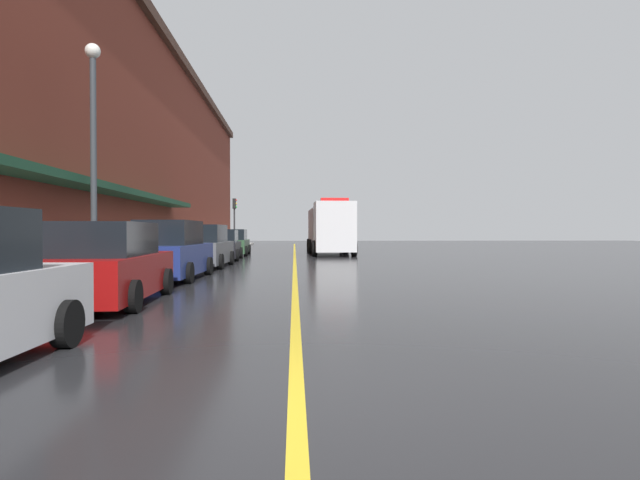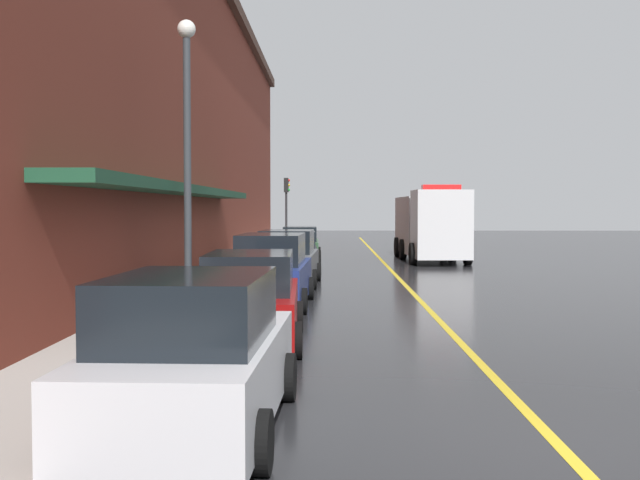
% 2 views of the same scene
% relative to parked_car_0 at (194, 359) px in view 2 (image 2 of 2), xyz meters
% --- Properties ---
extents(ground_plane, '(112.00, 112.00, 0.00)m').
position_rel_parked_car_0_xyz_m(ground_plane, '(4.04, 23.89, -0.85)').
color(ground_plane, '#232326').
extents(sidewalk_left, '(2.40, 70.00, 0.15)m').
position_rel_parked_car_0_xyz_m(sidewalk_left, '(-2.16, 23.89, -0.78)').
color(sidewalk_left, '#ADA8A0').
rests_on(sidewalk_left, ground).
extents(lane_center_stripe, '(0.16, 70.00, 0.01)m').
position_rel_parked_car_0_xyz_m(lane_center_stripe, '(4.04, 23.89, -0.85)').
color(lane_center_stripe, gold).
rests_on(lane_center_stripe, ground).
extents(brick_building_left, '(10.35, 64.00, 12.91)m').
position_rel_parked_car_0_xyz_m(brick_building_left, '(-7.95, 22.88, 5.61)').
color(brick_building_left, maroon).
rests_on(brick_building_left, ground).
extents(parked_car_0, '(2.20, 4.75, 1.83)m').
position_rel_parked_car_0_xyz_m(parked_car_0, '(0.00, 0.00, 0.00)').
color(parked_car_0, silver).
rests_on(parked_car_0, ground).
extents(parked_car_1, '(2.06, 4.80, 1.74)m').
position_rel_parked_car_0_xyz_m(parked_car_1, '(0.07, 5.77, -0.04)').
color(parked_car_1, maroon).
rests_on(parked_car_1, ground).
extents(parked_car_2, '(2.10, 4.95, 1.90)m').
position_rel_parked_car_0_xyz_m(parked_car_2, '(0.04, 11.48, 0.03)').
color(parked_car_2, navy).
rests_on(parked_car_2, ground).
extents(parked_car_3, '(2.19, 4.68, 1.84)m').
position_rel_parked_car_0_xyz_m(parked_car_3, '(0.12, 17.16, 0.00)').
color(parked_car_3, '#595B60').
rests_on(parked_car_3, ground).
extents(parked_car_4, '(2.18, 4.79, 1.63)m').
position_rel_parked_car_0_xyz_m(parked_car_4, '(0.08, 22.85, -0.08)').
color(parked_car_4, black).
rests_on(parked_car_4, ground).
extents(parked_car_5, '(2.03, 4.85, 1.69)m').
position_rel_parked_car_0_xyz_m(parked_car_5, '(0.10, 28.37, -0.06)').
color(parked_car_5, '#2D5133').
rests_on(parked_car_5, ground).
extents(box_truck, '(2.93, 9.46, 3.60)m').
position_rel_parked_car_0_xyz_m(box_truck, '(6.42, 29.77, 0.87)').
color(box_truck, silver).
rests_on(box_truck, ground).
extents(parking_meter_0, '(0.14, 0.18, 1.33)m').
position_rel_parked_car_0_xyz_m(parking_meter_0, '(-1.31, 24.07, 0.21)').
color(parking_meter_0, '#4C4C51').
rests_on(parking_meter_0, sidewalk_left).
extents(parking_meter_1, '(0.14, 0.18, 1.33)m').
position_rel_parked_car_0_xyz_m(parking_meter_1, '(-1.31, 0.88, 0.21)').
color(parking_meter_1, '#4C4C51').
rests_on(parking_meter_1, sidewalk_left).
extents(parking_meter_2, '(0.14, 0.18, 1.33)m').
position_rel_parked_car_0_xyz_m(parking_meter_2, '(-1.31, 28.35, 0.21)').
color(parking_meter_2, '#4C4C51').
rests_on(parking_meter_2, sidewalk_left).
extents(street_lamp_left, '(0.44, 0.44, 6.94)m').
position_rel_parked_car_0_xyz_m(street_lamp_left, '(-1.91, 10.14, 3.55)').
color(street_lamp_left, '#33383D').
rests_on(street_lamp_left, sidewalk_left).
extents(traffic_light_near, '(0.38, 0.36, 4.30)m').
position_rel_parked_car_0_xyz_m(traffic_light_near, '(-1.25, 40.60, 2.30)').
color(traffic_light_near, '#232326').
rests_on(traffic_light_near, sidewalk_left).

